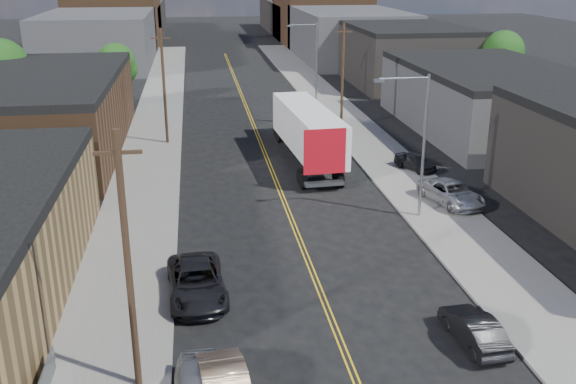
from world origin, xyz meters
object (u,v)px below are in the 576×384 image
object	(u,v)px
car_left_c	(197,282)
car_right_lot_a	(451,193)
semi_truck	(304,127)
car_right_lot_c	(415,162)
car_right_oncoming	(474,329)

from	to	relation	value
car_left_c	car_right_lot_a	distance (m)	19.51
semi_truck	car_right_lot_a	world-z (taller)	semi_truck
car_right_lot_a	car_right_lot_c	world-z (taller)	car_right_lot_a
semi_truck	car_right_lot_c	distance (m)	9.42
car_left_c	car_right_lot_a	size ratio (longest dim) A/B	1.10
car_right_lot_a	car_right_lot_c	xyz separation A→B (m)	(0.09, 7.42, -0.09)
car_right_lot_a	semi_truck	bearing A→B (deg)	108.37
car_right_oncoming	car_left_c	bearing A→B (deg)	-30.54
car_right_lot_a	car_left_c	bearing A→B (deg)	-162.82
car_right_lot_a	car_right_lot_c	distance (m)	7.42
semi_truck	car_right_lot_c	xyz separation A→B (m)	(7.85, -4.89, -1.80)
semi_truck	car_right_lot_c	world-z (taller)	semi_truck
car_right_lot_c	car_right_lot_a	bearing A→B (deg)	-113.13
car_right_oncoming	car_right_lot_a	world-z (taller)	car_right_lot_a
car_left_c	car_right_lot_c	xyz separation A→B (m)	(16.81, 17.47, -0.01)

